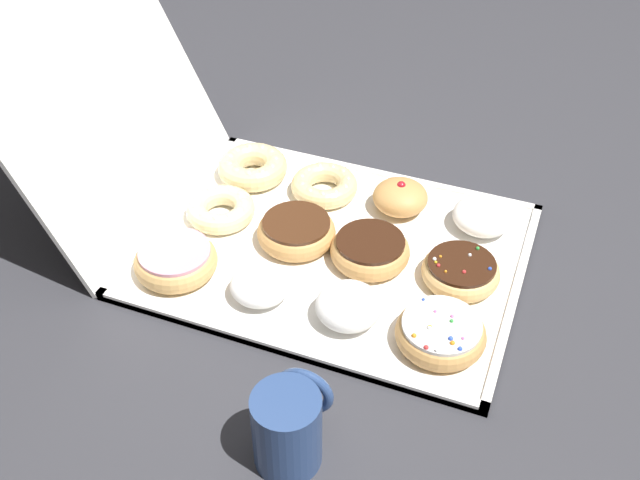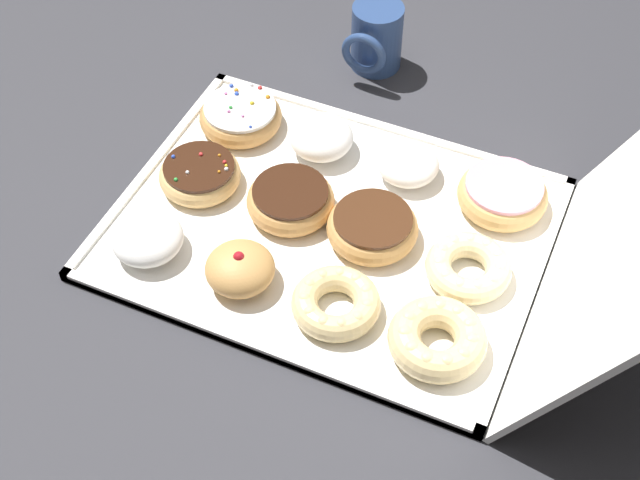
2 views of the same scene
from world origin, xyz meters
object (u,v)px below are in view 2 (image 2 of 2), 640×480
object	(u,v)px
powdered_filled_donut_3	(321,137)
coffee_mug	(376,37)
powdered_filled_donut_2	(147,238)
pink_frosted_donut_9	(503,194)
donut_box	(329,229)
jelly_filled_donut_5	(240,269)
sprinkle_donut_0	(241,116)
cruller_donut_8	(336,303)
chocolate_frosted_donut_7	(372,227)
powdered_filled_donut_6	(408,164)
sprinkle_donut_1	(201,172)
cruller_donut_10	(468,267)
chocolate_frosted_donut_4	(291,200)
cruller_donut_11	(437,338)

from	to	relation	value
powdered_filled_donut_3	coffee_mug	size ratio (longest dim) A/B	0.86
powdered_filled_donut_2	pink_frosted_donut_9	bearing A→B (deg)	123.56
donut_box	coffee_mug	bearing A→B (deg)	-167.93
jelly_filled_donut_5	coffee_mug	xyz separation A→B (m)	(-0.46, -0.01, 0.02)
powdered_filled_donut_3	jelly_filled_donut_5	xyz separation A→B (m)	(0.25, 0.00, 0.00)
donut_box	sprinkle_donut_0	distance (m)	0.23
pink_frosted_donut_9	cruller_donut_8	bearing A→B (deg)	-27.77
powdered_filled_donut_2	coffee_mug	bearing A→B (deg)	165.66
chocolate_frosted_donut_7	jelly_filled_donut_5	bearing A→B (deg)	-42.76
donut_box	chocolate_frosted_donut_7	world-z (taller)	chocolate_frosted_donut_7
powdered_filled_donut_2	pink_frosted_donut_9	size ratio (longest dim) A/B	0.77
powdered_filled_donut_6	pink_frosted_donut_9	xyz separation A→B (m)	(0.00, 0.13, 0.00)
sprinkle_donut_1	coffee_mug	world-z (taller)	coffee_mug
cruller_donut_10	coffee_mug	xyz separation A→B (m)	(-0.34, -0.26, 0.03)
jelly_filled_donut_5	cruller_donut_10	distance (m)	0.28
chocolate_frosted_donut_4	cruller_donut_10	bearing A→B (deg)	87.50
cruller_donut_11	pink_frosted_donut_9	bearing A→B (deg)	179.27
cruller_donut_8	pink_frosted_donut_9	distance (m)	0.28
coffee_mug	powdered_filled_donut_2	bearing A→B (deg)	-14.34
donut_box	cruller_donut_11	size ratio (longest dim) A/B	4.74
powdered_filled_donut_2	jelly_filled_donut_5	world-z (taller)	jelly_filled_donut_5
sprinkle_donut_0	cruller_donut_11	size ratio (longest dim) A/B	1.02
powdered_filled_donut_2	cruller_donut_8	size ratio (longest dim) A/B	0.85
sprinkle_donut_1	coffee_mug	distance (m)	0.36
donut_box	cruller_donut_8	xyz separation A→B (m)	(0.12, 0.06, 0.02)
cruller_donut_8	cruller_donut_11	xyz separation A→B (m)	(0.00, 0.13, 0.00)
donut_box	powdered_filled_donut_2	size ratio (longest dim) A/B	6.01
chocolate_frosted_donut_7	cruller_donut_10	distance (m)	0.13
powdered_filled_donut_3	cruller_donut_8	bearing A→B (deg)	27.52
chocolate_frosted_donut_7	sprinkle_donut_1	bearing A→B (deg)	-89.63
donut_box	powdered_filled_donut_6	distance (m)	0.14
powdered_filled_donut_6	coffee_mug	xyz separation A→B (m)	(-0.21, -0.13, 0.02)
sprinkle_donut_0	powdered_filled_donut_6	xyz separation A→B (m)	(-0.00, 0.25, 0.00)
donut_box	cruller_donut_10	bearing A→B (deg)	88.39
donut_box	sprinkle_donut_1	size ratio (longest dim) A/B	4.97
chocolate_frosted_donut_7	coffee_mug	size ratio (longest dim) A/B	1.14
powdered_filled_donut_6	donut_box	bearing A→B (deg)	-24.84
sprinkle_donut_1	chocolate_frosted_donut_4	distance (m)	0.13
chocolate_frosted_donut_4	cruller_donut_11	world-z (taller)	cruller_donut_11
sprinkle_donut_1	coffee_mug	xyz separation A→B (m)	(-0.34, 0.12, 0.03)
sprinkle_donut_0	donut_box	bearing A→B (deg)	57.05
powdered_filled_donut_2	cruller_donut_8	bearing A→B (deg)	91.65
jelly_filled_donut_5	chocolate_frosted_donut_7	xyz separation A→B (m)	(-0.13, 0.12, -0.00)
chocolate_frosted_donut_4	chocolate_frosted_donut_7	distance (m)	0.11
powdered_filled_donut_6	cruller_donut_11	distance (m)	0.28
sprinkle_donut_1	cruller_donut_10	size ratio (longest dim) A/B	1.03
powdered_filled_donut_2	cruller_donut_11	distance (m)	0.38
chocolate_frosted_donut_4	coffee_mug	size ratio (longest dim) A/B	1.12
jelly_filled_donut_5	chocolate_frosted_donut_7	world-z (taller)	jelly_filled_donut_5
donut_box	chocolate_frosted_donut_4	size ratio (longest dim) A/B	4.73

